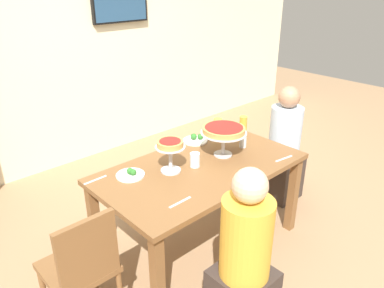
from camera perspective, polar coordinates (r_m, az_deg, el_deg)
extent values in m
plane|color=#9E7A56|center=(3.27, 1.23, -14.91)|extent=(12.00, 12.00, 0.00)
cube|color=beige|center=(4.43, -19.38, 14.43)|extent=(8.00, 0.12, 2.80)
cube|color=brown|center=(2.86, 1.36, -3.71)|extent=(1.59, 0.89, 0.04)
cube|color=brown|center=(2.46, -5.25, -20.07)|extent=(0.07, 0.07, 0.70)
cube|color=brown|center=(3.35, 15.11, -7.42)|extent=(0.07, 0.07, 0.70)
cube|color=brown|center=(2.97, -14.55, -11.87)|extent=(0.07, 0.07, 0.70)
cube|color=brown|center=(3.74, 5.33, -3.05)|extent=(0.07, 0.07, 0.70)
cube|color=black|center=(4.65, -10.93, 20.18)|extent=(0.72, 0.05, 0.40)
cube|color=navy|center=(4.63, -10.74, 20.17)|extent=(0.68, 0.01, 0.36)
cylinder|color=gold|center=(2.22, 8.25, -14.08)|extent=(0.30, 0.30, 0.50)
sphere|color=beige|center=(2.02, 8.84, -6.28)|extent=(0.20, 0.20, 0.20)
cube|color=#382D28|center=(3.87, 13.33, -4.78)|extent=(0.34, 0.34, 0.45)
cylinder|color=silver|center=(3.66, 14.04, 1.72)|extent=(0.30, 0.30, 0.50)
sphere|color=#A87A5B|center=(3.55, 14.62, 6.94)|extent=(0.20, 0.20, 0.20)
cube|color=brown|center=(2.52, -17.00, -17.51)|extent=(0.40, 0.40, 0.04)
cube|color=brown|center=(2.24, -15.58, -15.61)|extent=(0.36, 0.04, 0.42)
cylinder|color=brown|center=(2.84, -14.83, -17.64)|extent=(0.04, 0.04, 0.41)
cylinder|color=silver|center=(3.03, 4.73, -1.57)|extent=(0.15, 0.15, 0.01)
cylinder|color=silver|center=(2.99, 4.79, 0.07)|extent=(0.03, 0.03, 0.18)
cylinder|color=silver|center=(2.95, 4.85, 1.73)|extent=(0.37, 0.37, 0.01)
cylinder|color=tan|center=(2.94, 4.87, 2.17)|extent=(0.34, 0.34, 0.04)
cylinder|color=maroon|center=(2.93, 4.89, 2.57)|extent=(0.30, 0.30, 0.00)
cylinder|color=silver|center=(2.78, -3.25, -4.02)|extent=(0.15, 0.15, 0.01)
cylinder|color=silver|center=(2.74, -3.30, -2.24)|extent=(0.03, 0.03, 0.18)
cylinder|color=silver|center=(2.70, -3.35, -0.45)|extent=(0.22, 0.22, 0.01)
cylinder|color=tan|center=(2.69, -3.36, 0.03)|extent=(0.19, 0.19, 0.04)
cylinder|color=maroon|center=(2.68, -3.37, 0.47)|extent=(0.16, 0.16, 0.00)
cylinder|color=white|center=(2.75, -9.37, -4.69)|extent=(0.21, 0.21, 0.01)
sphere|color=#2D7028|center=(2.72, -8.96, -4.26)|extent=(0.05, 0.05, 0.05)
sphere|color=#2D7028|center=(2.74, -9.43, -4.08)|extent=(0.05, 0.05, 0.05)
sphere|color=#2D7028|center=(2.74, -9.41, -4.23)|extent=(0.04, 0.04, 0.04)
cylinder|color=white|center=(3.26, 0.48, 0.51)|extent=(0.22, 0.22, 0.01)
sphere|color=#2D7028|center=(3.26, 0.26, 1.16)|extent=(0.06, 0.06, 0.06)
sphere|color=#2D7028|center=(3.27, 1.29, 1.15)|extent=(0.05, 0.05, 0.05)
cylinder|color=gold|center=(3.42, 7.79, 2.85)|extent=(0.07, 0.07, 0.17)
cylinder|color=gold|center=(3.39, 3.93, 2.67)|extent=(0.07, 0.07, 0.15)
cylinder|color=white|center=(2.82, 0.45, -2.44)|extent=(0.08, 0.08, 0.11)
cylinder|color=white|center=(3.17, 7.76, 0.54)|extent=(0.06, 0.06, 0.12)
cube|color=silver|center=(3.05, 13.83, -2.18)|extent=(0.18, 0.04, 0.00)
cube|color=silver|center=(2.42, -1.81, -8.87)|extent=(0.18, 0.02, 0.00)
cube|color=silver|center=(2.75, -14.53, -5.34)|extent=(0.18, 0.02, 0.00)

